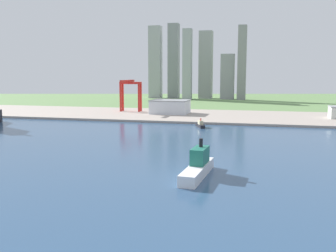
{
  "coord_description": "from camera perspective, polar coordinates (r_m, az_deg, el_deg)",
  "views": [
    {
      "loc": [
        50.66,
        32.86,
        51.56
      ],
      "look_at": [
        9.37,
        197.72,
        28.42
      ],
      "focal_mm": 40.99,
      "sensor_mm": 36.0,
      "label": 1
    }
  ],
  "objects": [
    {
      "name": "water_bay",
      "position": [
        219.37,
        0.31,
        -5.82
      ],
      "size": [
        840.0,
        360.0,
        0.15
      ],
      "primitive_type": "cube",
      "color": "#2D4C70",
      "rests_on": "ground"
    },
    {
      "name": "port_crane_red",
      "position": [
        505.26,
        -5.66,
        5.59
      ],
      "size": [
        27.68,
        47.87,
        41.44
      ],
      "color": "red",
      "rests_on": "industrial_pier"
    },
    {
      "name": "ground_plane",
      "position": [
        276.75,
        3.27,
        -3.0
      ],
      "size": [
        2400.0,
        2400.0,
        0.0
      ],
      "primitive_type": "plane",
      "color": "#61864D"
    },
    {
      "name": "distant_skyline",
      "position": [
        810.32,
        3.6,
        9.1
      ],
      "size": [
        204.95,
        68.67,
        156.15
      ],
      "color": "#9D9FA5",
      "rests_on": "ground"
    },
    {
      "name": "warehouse_main",
      "position": [
        479.3,
        0.33,
        2.9
      ],
      "size": [
        46.05,
        37.25,
        16.93
      ],
      "color": "silver",
      "rests_on": "industrial_pier"
    },
    {
      "name": "industrial_pier",
      "position": [
        462.68,
        7.69,
        1.44
      ],
      "size": [
        840.0,
        140.0,
        2.5
      ],
      "primitive_type": "cube",
      "color": "#A6998E",
      "rests_on": "ground"
    },
    {
      "name": "ferry_boat",
      "position": [
        195.97,
        4.49,
        -5.97
      ],
      "size": [
        11.06,
        44.23,
        18.28
      ],
      "color": "white",
      "rests_on": "water_bay"
    },
    {
      "name": "tugboat_small",
      "position": [
        374.33,
        4.81,
        0.2
      ],
      "size": [
        12.9,
        22.97,
        8.87
      ],
      "color": "black",
      "rests_on": "water_bay"
    }
  ]
}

